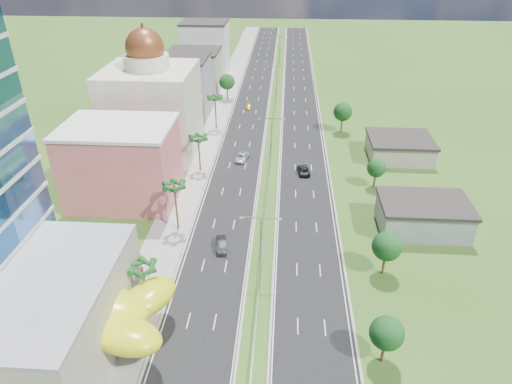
# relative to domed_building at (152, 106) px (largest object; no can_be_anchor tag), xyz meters

# --- Properties ---
(ground) EXTENTS (500.00, 500.00, 0.00)m
(ground) POSITION_rel_domed_building_xyz_m (28.00, -55.00, -11.35)
(ground) COLOR #2D5119
(ground) RESTS_ON ground
(road_left) EXTENTS (11.00, 260.00, 0.04)m
(road_left) POSITION_rel_domed_building_xyz_m (20.50, 35.00, -11.33)
(road_left) COLOR black
(road_left) RESTS_ON ground
(road_right) EXTENTS (11.00, 260.00, 0.04)m
(road_right) POSITION_rel_domed_building_xyz_m (35.50, 35.00, -11.33)
(road_right) COLOR black
(road_right) RESTS_ON ground
(sidewalk_left) EXTENTS (7.00, 260.00, 0.12)m
(sidewalk_left) POSITION_rel_domed_building_xyz_m (11.00, 35.00, -11.29)
(sidewalk_left) COLOR gray
(sidewalk_left) RESTS_ON ground
(median_guardrail) EXTENTS (0.10, 216.06, 0.76)m
(median_guardrail) POSITION_rel_domed_building_xyz_m (28.00, 16.99, -10.74)
(median_guardrail) COLOR gray
(median_guardrail) RESTS_ON ground
(streetlight_median_b) EXTENTS (6.04, 0.25, 11.00)m
(streetlight_median_b) POSITION_rel_domed_building_xyz_m (28.00, -45.00, -4.61)
(streetlight_median_b) COLOR gray
(streetlight_median_b) RESTS_ON ground
(streetlight_median_c) EXTENTS (6.04, 0.25, 11.00)m
(streetlight_median_c) POSITION_rel_domed_building_xyz_m (28.00, -5.00, -4.61)
(streetlight_median_c) COLOR gray
(streetlight_median_c) RESTS_ON ground
(streetlight_median_d) EXTENTS (6.04, 0.25, 11.00)m
(streetlight_median_d) POSITION_rel_domed_building_xyz_m (28.00, 40.00, -4.61)
(streetlight_median_d) COLOR gray
(streetlight_median_d) RESTS_ON ground
(streetlight_median_e) EXTENTS (6.04, 0.25, 11.00)m
(streetlight_median_e) POSITION_rel_domed_building_xyz_m (28.00, 85.00, -4.61)
(streetlight_median_e) COLOR gray
(streetlight_median_e) RESTS_ON ground
(lime_canopy) EXTENTS (18.00, 15.00, 7.40)m
(lime_canopy) POSITION_rel_domed_building_xyz_m (8.00, -59.00, -6.36)
(lime_canopy) COLOR #BFC513
(lime_canopy) RESTS_ON ground
(pink_shophouse) EXTENTS (20.00, 15.00, 15.00)m
(pink_shophouse) POSITION_rel_domed_building_xyz_m (0.00, -23.00, -3.85)
(pink_shophouse) COLOR #CB5F53
(pink_shophouse) RESTS_ON ground
(domed_building) EXTENTS (20.00, 20.00, 28.70)m
(domed_building) POSITION_rel_domed_building_xyz_m (0.00, 0.00, 0.00)
(domed_building) COLOR #BDB29D
(domed_building) RESTS_ON ground
(midrise_grey) EXTENTS (16.00, 15.00, 16.00)m
(midrise_grey) POSITION_rel_domed_building_xyz_m (1.00, 25.00, -3.35)
(midrise_grey) COLOR gray
(midrise_grey) RESTS_ON ground
(midrise_beige) EXTENTS (16.00, 15.00, 13.00)m
(midrise_beige) POSITION_rel_domed_building_xyz_m (1.00, 47.00, -4.85)
(midrise_beige) COLOR #A29986
(midrise_beige) RESTS_ON ground
(midrise_white) EXTENTS (16.00, 15.00, 18.00)m
(midrise_white) POSITION_rel_domed_building_xyz_m (1.00, 70.00, -2.35)
(midrise_white) COLOR silver
(midrise_white) RESTS_ON ground
(shed_near) EXTENTS (15.00, 10.00, 5.00)m
(shed_near) POSITION_rel_domed_building_xyz_m (56.00, -30.00, -8.85)
(shed_near) COLOR gray
(shed_near) RESTS_ON ground
(shed_far) EXTENTS (14.00, 12.00, 4.40)m
(shed_far) POSITION_rel_domed_building_xyz_m (58.00, -0.00, -9.15)
(shed_far) COLOR #A29986
(shed_far) RESTS_ON ground
(palm_tree_b) EXTENTS (3.60, 3.60, 8.10)m
(palm_tree_b) POSITION_rel_domed_building_xyz_m (12.50, -53.00, -4.29)
(palm_tree_b) COLOR #47301C
(palm_tree_b) RESTS_ON ground
(palm_tree_c) EXTENTS (3.60, 3.60, 9.60)m
(palm_tree_c) POSITION_rel_domed_building_xyz_m (12.50, -33.00, -2.85)
(palm_tree_c) COLOR #47301C
(palm_tree_c) RESTS_ON ground
(palm_tree_d) EXTENTS (3.60, 3.60, 8.60)m
(palm_tree_d) POSITION_rel_domed_building_xyz_m (12.50, -10.00, -3.81)
(palm_tree_d) COLOR #47301C
(palm_tree_d) RESTS_ON ground
(palm_tree_e) EXTENTS (3.60, 3.60, 9.40)m
(palm_tree_e) POSITION_rel_domed_building_xyz_m (12.50, 15.00, -3.05)
(palm_tree_e) COLOR #47301C
(palm_tree_e) RESTS_ON ground
(leafy_tree_lfar) EXTENTS (4.90, 4.90, 8.05)m
(leafy_tree_lfar) POSITION_rel_domed_building_xyz_m (12.50, 40.00, -5.78)
(leafy_tree_lfar) COLOR #47301C
(leafy_tree_lfar) RESTS_ON ground
(leafy_tree_ra) EXTENTS (4.20, 4.20, 6.90)m
(leafy_tree_ra) POSITION_rel_domed_building_xyz_m (44.00, -60.00, -6.58)
(leafy_tree_ra) COLOR #47301C
(leafy_tree_ra) RESTS_ON ground
(leafy_tree_rb) EXTENTS (4.55, 4.55, 7.47)m
(leafy_tree_rb) POSITION_rel_domed_building_xyz_m (47.00, -43.00, -6.18)
(leafy_tree_rb) COLOR #47301C
(leafy_tree_rb) RESTS_ON ground
(leafy_tree_rc) EXTENTS (3.85, 3.85, 6.33)m
(leafy_tree_rc) POSITION_rel_domed_building_xyz_m (50.00, -15.00, -6.98)
(leafy_tree_rc) COLOR #47301C
(leafy_tree_rc) RESTS_ON ground
(leafy_tree_rd) EXTENTS (4.90, 4.90, 8.05)m
(leafy_tree_rd) POSITION_rel_domed_building_xyz_m (46.00, 15.00, -5.78)
(leafy_tree_rd) COLOR #47301C
(leafy_tree_rd) RESTS_ON ground
(car_dark_left) EXTENTS (2.47, 5.03, 1.59)m
(car_dark_left) POSITION_rel_domed_building_xyz_m (21.02, -38.35, -10.52)
(car_dark_left) COLOR black
(car_dark_left) RESTS_ON road_left
(car_silver_mid_left) EXTENTS (3.29, 5.70, 1.49)m
(car_silver_mid_left) POSITION_rel_domed_building_xyz_m (21.30, -4.17, -10.57)
(car_silver_mid_left) COLOR #AAADB2
(car_silver_mid_left) RESTS_ON road_left
(car_yellow_far_left) EXTENTS (1.71, 4.22, 1.22)m
(car_yellow_far_left) POSITION_rel_domed_building_xyz_m (19.91, 31.83, -10.70)
(car_yellow_far_left) COLOR gold
(car_yellow_far_left) RESTS_ON road_left
(car_dark_far_right) EXTENTS (3.06, 5.54, 1.47)m
(car_dark_far_right) POSITION_rel_domed_building_xyz_m (35.45, -9.66, -10.58)
(car_dark_far_right) COLOR black
(car_dark_far_right) RESTS_ON road_right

